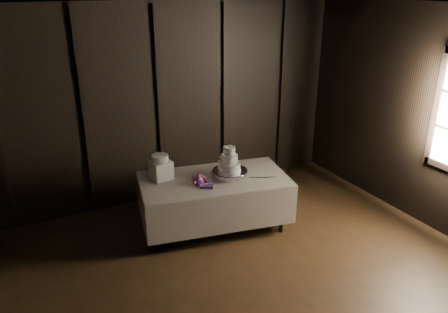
% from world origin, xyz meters
% --- Properties ---
extents(room, '(6.08, 7.08, 3.08)m').
position_xyz_m(room, '(0.00, 0.00, 1.50)').
color(room, black).
rests_on(room, ground).
extents(display_table, '(2.15, 1.40, 0.76)m').
position_xyz_m(display_table, '(0.29, 2.22, 0.42)').
color(display_table, beige).
rests_on(display_table, ground).
extents(cake_stand, '(0.51, 0.51, 0.09)m').
position_xyz_m(cake_stand, '(0.50, 2.18, 0.81)').
color(cake_stand, silver).
rests_on(cake_stand, display_table).
extents(wedding_cake, '(0.33, 0.29, 0.34)m').
position_xyz_m(wedding_cake, '(0.48, 2.16, 0.99)').
color(wedding_cake, white).
rests_on(wedding_cake, cake_stand).
extents(bouquet, '(0.43, 0.47, 0.18)m').
position_xyz_m(bouquet, '(0.03, 2.14, 0.82)').
color(bouquet, pink).
rests_on(bouquet, display_table).
extents(box_pedestal, '(0.30, 0.30, 0.25)m').
position_xyz_m(box_pedestal, '(-0.35, 2.55, 0.89)').
color(box_pedestal, white).
rests_on(box_pedestal, display_table).
extents(small_cake, '(0.25, 0.25, 0.09)m').
position_xyz_m(small_cake, '(-0.35, 2.55, 1.05)').
color(small_cake, white).
rests_on(small_cake, box_pedestal).
extents(cake_knife, '(0.33, 0.20, 0.01)m').
position_xyz_m(cake_knife, '(0.84, 1.95, 0.77)').
color(cake_knife, silver).
rests_on(cake_knife, display_table).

